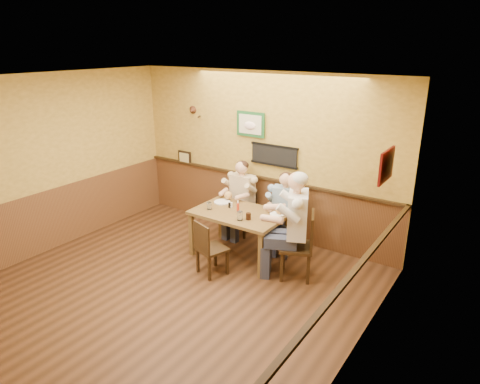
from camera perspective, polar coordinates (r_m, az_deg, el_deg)
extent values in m
plane|color=#371F10|center=(6.02, -10.15, -13.32)|extent=(5.00, 5.00, 0.00)
cube|color=silver|center=(5.10, -12.04, 14.24)|extent=(5.00, 5.00, 0.02)
cube|color=gold|center=(7.29, 2.88, 4.88)|extent=(5.00, 0.02, 2.80)
cube|color=gold|center=(7.32, -25.13, 3.11)|extent=(0.02, 5.00, 2.80)
cube|color=gold|center=(4.15, 14.65, -7.30)|extent=(0.02, 5.00, 2.80)
cube|color=brown|center=(7.55, 2.69, -1.78)|extent=(5.00, 0.02, 1.00)
cube|color=brown|center=(4.62, 13.43, -17.29)|extent=(0.02, 5.00, 1.00)
cube|color=black|center=(7.12, 4.57, 4.89)|extent=(0.88, 0.03, 0.34)
cube|color=#1C5326|center=(7.25, 1.42, 9.02)|extent=(0.54, 0.03, 0.42)
cube|color=black|center=(8.31, -7.40, 4.55)|extent=(0.30, 0.03, 0.26)
cube|color=maroon|center=(4.92, 18.95, 3.35)|extent=(0.03, 0.48, 0.36)
cube|color=brown|center=(6.59, -0.12, -2.88)|extent=(1.40, 0.90, 0.05)
cube|color=brown|center=(6.82, -6.45, -5.67)|extent=(0.07, 0.07, 0.70)
cube|color=brown|center=(6.14, 2.82, -8.52)|extent=(0.07, 0.07, 0.70)
cube|color=brown|center=(7.37, -2.54, -3.57)|extent=(0.07, 0.07, 0.70)
cube|color=brown|center=(6.75, 6.28, -5.92)|extent=(0.07, 0.07, 0.70)
cylinder|color=silver|center=(6.68, -4.13, -1.85)|extent=(0.09, 0.09, 0.12)
cylinder|color=white|center=(6.26, -0.03, -3.20)|extent=(0.09, 0.09, 0.13)
cylinder|color=black|center=(6.29, 1.13, -3.26)|extent=(0.10, 0.10, 0.10)
cylinder|color=#B02C12|center=(6.54, -0.28, -2.02)|extent=(0.05, 0.05, 0.17)
cylinder|color=white|center=(6.75, -1.14, -1.73)|extent=(0.04, 0.04, 0.08)
cylinder|color=black|center=(6.74, -1.44, -1.77)|extent=(0.04, 0.04, 0.08)
cylinder|color=silver|center=(6.97, -2.40, -1.33)|extent=(0.35, 0.35, 0.02)
cylinder|color=white|center=(6.50, 4.98, -2.96)|extent=(0.26, 0.26, 0.01)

